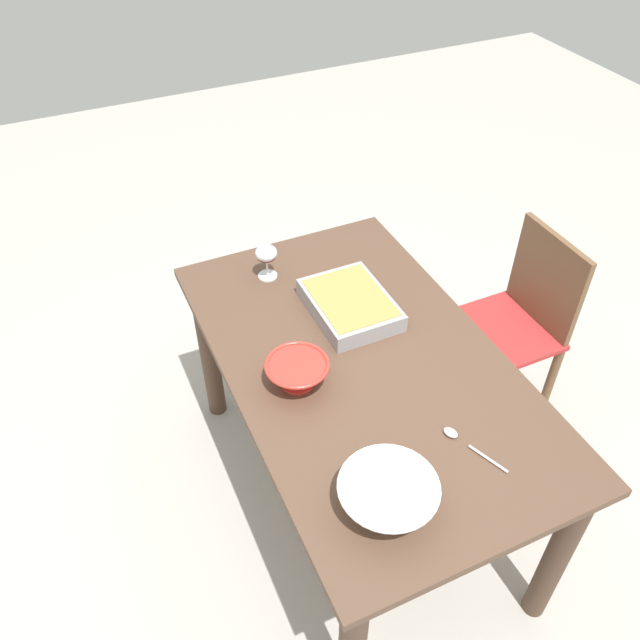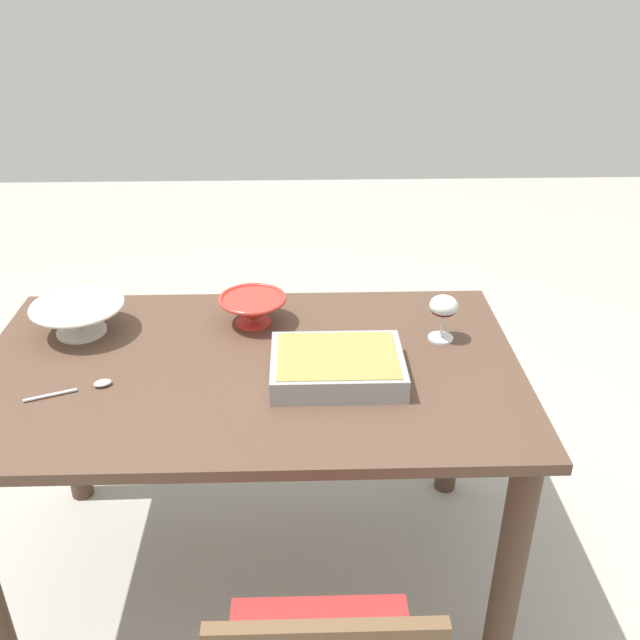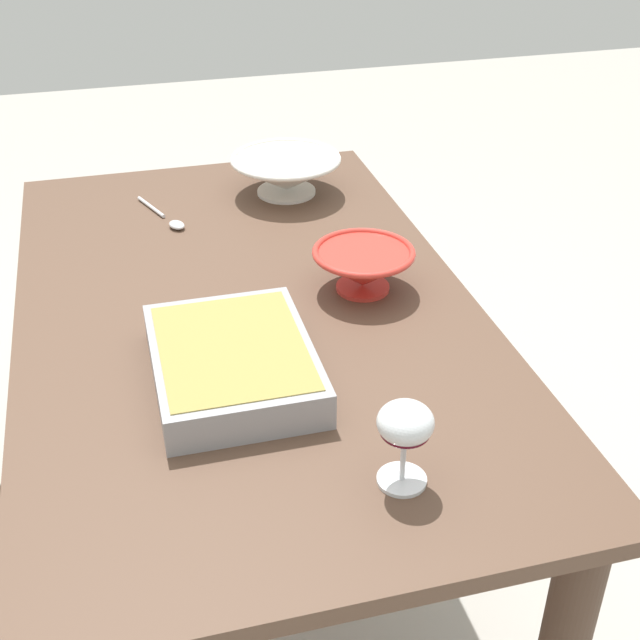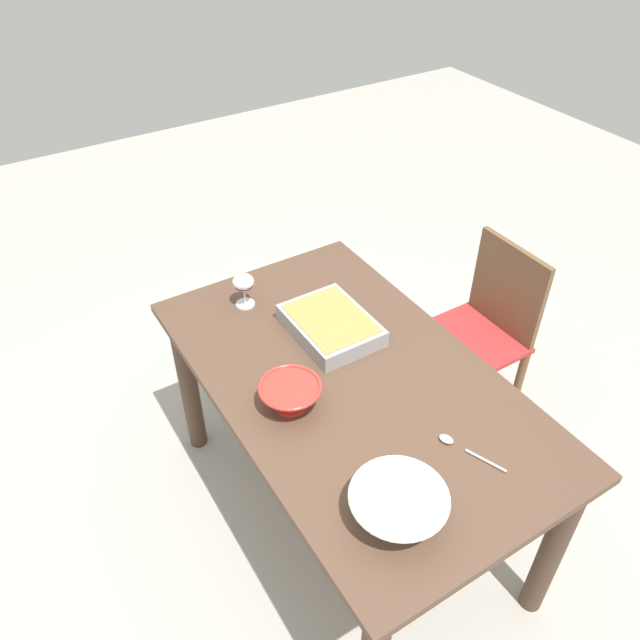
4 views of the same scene
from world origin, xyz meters
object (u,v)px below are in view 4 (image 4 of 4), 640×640
object	(u,v)px
chair	(480,332)
mixing_bowl	(290,394)
dining_table	(350,406)
casserole_dish	(331,324)
serving_spoon	(458,445)
wine_glass	(243,284)
small_bowl	(398,505)

from	to	relation	value
chair	mixing_bowl	size ratio (longest dim) A/B	4.39
dining_table	casserole_dish	distance (m)	0.29
chair	serving_spoon	xyz separation A→B (m)	(-0.56, 0.67, 0.28)
dining_table	serving_spoon	bearing A→B (deg)	-165.54
wine_glass	mixing_bowl	world-z (taller)	wine_glass
dining_table	serving_spoon	distance (m)	0.43
casserole_dish	small_bowl	xyz separation A→B (m)	(-0.71, 0.25, 0.02)
casserole_dish	mixing_bowl	world-z (taller)	mixing_bowl
serving_spoon	chair	bearing A→B (deg)	-50.01
mixing_bowl	small_bowl	xyz separation A→B (m)	(-0.49, -0.04, 0.00)
wine_glass	small_bowl	distance (m)	1.01
chair	small_bowl	bearing A→B (deg)	124.26
chair	small_bowl	world-z (taller)	chair
dining_table	wine_glass	xyz separation A→B (m)	(0.52, 0.12, 0.23)
casserole_dish	chair	bearing A→B (deg)	-94.75
wine_glass	casserole_dish	bearing A→B (deg)	-148.37
wine_glass	serving_spoon	xyz separation A→B (m)	(-0.92, -0.22, -0.09)
serving_spoon	wine_glass	bearing A→B (deg)	13.52
mixing_bowl	wine_glass	bearing A→B (deg)	-11.53
chair	dining_table	bearing A→B (deg)	102.33
wine_glass	mixing_bowl	xyz separation A→B (m)	(-0.52, 0.11, -0.05)
dining_table	chair	size ratio (longest dim) A/B	1.66
chair	mixing_bowl	xyz separation A→B (m)	(-0.16, 0.99, 0.32)
mixing_bowl	chair	bearing A→B (deg)	-80.62
mixing_bowl	serving_spoon	world-z (taller)	mixing_bowl
mixing_bowl	small_bowl	world-z (taller)	small_bowl
chair	mixing_bowl	bearing A→B (deg)	99.38
dining_table	mixing_bowl	world-z (taller)	mixing_bowl
wine_glass	mixing_bowl	distance (m)	0.53
serving_spoon	mixing_bowl	bearing A→B (deg)	39.49
dining_table	casserole_dish	size ratio (longest dim) A/B	4.26
wine_glass	casserole_dish	size ratio (longest dim) A/B	0.40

